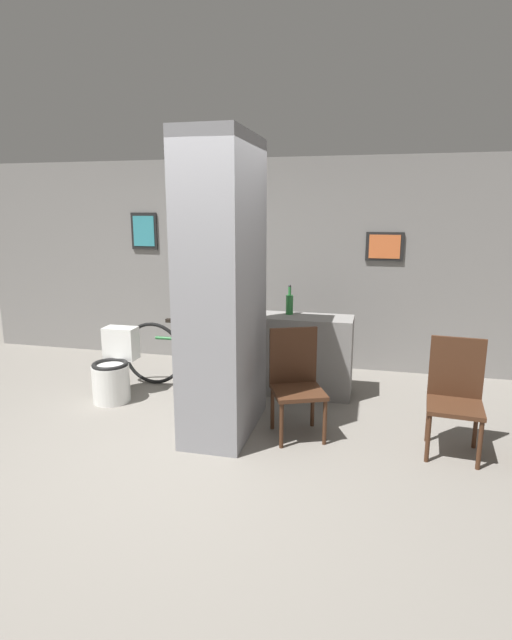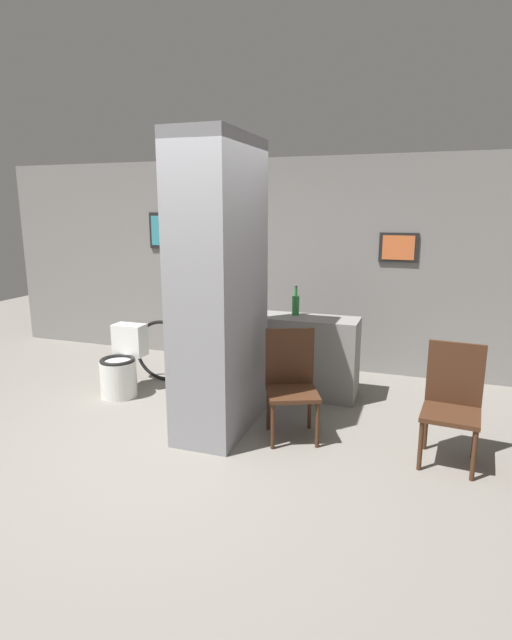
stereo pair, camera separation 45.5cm
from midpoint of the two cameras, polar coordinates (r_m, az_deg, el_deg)
name	(u,v)px [view 2 (the right image)]	position (r m, az deg, el deg)	size (l,w,h in m)	color
ground_plane	(183,450)	(4.36, -5.25, -14.63)	(14.00, 14.00, 0.00)	slate
wall_back	(275,264)	(6.40, 4.29, 6.40)	(8.00, 0.09, 2.60)	gray
pillar_center	(220,289)	(4.39, -1.23, 3.55)	(0.57, 1.09, 2.60)	gray
counter_shelf	(302,356)	(5.45, 7.71, -4.13)	(1.18, 0.44, 0.86)	gray
toilet	(122,367)	(5.57, -12.87, -5.25)	(0.39, 0.55, 0.74)	silver
chair_near_pillar	(291,380)	(4.46, 6.99, -6.89)	(0.57, 0.57, 0.95)	#422616
chair_by_doorway	(452,400)	(4.37, 24.38, -8.37)	(0.47, 0.47, 0.95)	#422616
bicycle	(203,354)	(5.68, -3.79, -3.89)	(1.77, 0.42, 0.78)	black
bottle_tall	(296,304)	(5.41, 6.97, 1.80)	(0.08, 0.08, 0.33)	#267233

